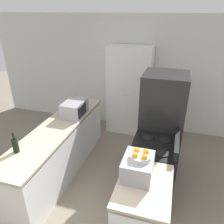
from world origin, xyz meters
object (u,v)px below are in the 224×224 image
(refrigerator, at_px, (161,124))
(toaster_oven, at_px, (138,167))
(pantry_cabinet, at_px, (129,91))
(fruit_bowl, at_px, (140,156))
(stove, at_px, (152,170))
(wine_bottle, at_px, (15,145))
(microwave, at_px, (75,108))

(refrigerator, distance_m, toaster_oven, 1.43)
(pantry_cabinet, bearing_deg, refrigerator, -54.86)
(toaster_oven, height_order, fruit_bowl, fruit_bowl)
(refrigerator, xyz_separation_m, toaster_oven, (-0.15, -1.42, 0.15))
(stove, bearing_deg, toaster_oven, -100.43)
(pantry_cabinet, distance_m, wine_bottle, 2.78)
(stove, bearing_deg, microwave, 159.30)
(wine_bottle, bearing_deg, fruit_bowl, 0.67)
(microwave, height_order, wine_bottle, wine_bottle)
(stove, height_order, fruit_bowl, fruit_bowl)
(fruit_bowl, bearing_deg, microwave, 138.55)
(wine_bottle, height_order, toaster_oven, wine_bottle)
(refrigerator, height_order, microwave, refrigerator)
(stove, height_order, wine_bottle, wine_bottle)
(wine_bottle, distance_m, fruit_bowl, 1.68)
(refrigerator, bearing_deg, fruit_bowl, -95.30)
(microwave, xyz_separation_m, wine_bottle, (-0.27, -1.26, -0.03))
(microwave, height_order, toaster_oven, microwave)
(pantry_cabinet, relative_size, toaster_oven, 4.71)
(pantry_cabinet, relative_size, fruit_bowl, 8.36)
(wine_bottle, distance_m, toaster_oven, 1.65)
(microwave, bearing_deg, refrigerator, 6.46)
(refrigerator, relative_size, toaster_oven, 4.20)
(microwave, relative_size, wine_bottle, 1.76)
(pantry_cabinet, height_order, fruit_bowl, pantry_cabinet)
(fruit_bowl, bearing_deg, wine_bottle, -179.33)
(refrigerator, bearing_deg, toaster_oven, -96.14)
(pantry_cabinet, bearing_deg, microwave, -117.63)
(refrigerator, height_order, fruit_bowl, refrigerator)
(fruit_bowl, bearing_deg, pantry_cabinet, 105.06)
(pantry_cabinet, xyz_separation_m, microwave, (-0.71, -1.35, 0.06))
(toaster_oven, bearing_deg, fruit_bowl, 13.29)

